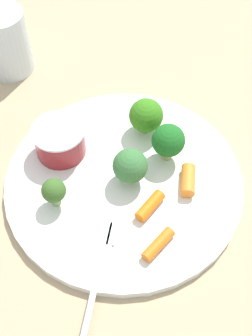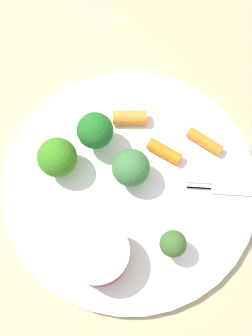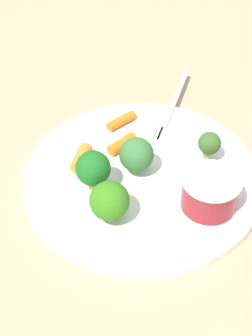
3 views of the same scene
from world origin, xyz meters
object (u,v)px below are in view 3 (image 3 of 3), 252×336
at_px(broccoli_floret_1, 93,169).
at_px(carrot_stick_0, 81,158).
at_px(carrot_stick_2, 122,144).
at_px(fork, 170,104).
at_px(broccoli_floret_0, 136,155).
at_px(broccoli_floret_3, 209,144).
at_px(sauce_cup, 210,192).
at_px(plate, 142,177).
at_px(broccoli_floret_2, 110,201).
at_px(carrot_stick_1, 121,121).

relative_size(broccoli_floret_1, carrot_stick_0, 1.33).
xyz_separation_m(carrot_stick_2, fork, (0.11, -0.04, -0.01)).
xyz_separation_m(broccoli_floret_0, broccoli_floret_3, (0.05, -0.08, -0.00)).
bearing_deg(sauce_cup, plate, 73.47).
distance_m(sauce_cup, broccoli_floret_3, 0.08).
height_order(plate, carrot_stick_2, carrot_stick_2).
xyz_separation_m(broccoli_floret_1, carrot_stick_0, (0.04, 0.03, -0.02)).
xyz_separation_m(broccoli_floret_2, fork, (0.23, -0.01, -0.03)).
relative_size(broccoli_floret_0, broccoli_floret_3, 1.21).
distance_m(sauce_cup, broccoli_floret_2, 0.11).
relative_size(broccoli_floret_1, broccoli_floret_2, 1.04).
bearing_deg(carrot_stick_2, broccoli_floret_0, -139.55).
distance_m(broccoli_floret_2, carrot_stick_1, 0.17).
height_order(carrot_stick_0, fork, carrot_stick_0).
bearing_deg(broccoli_floret_2, fork, -2.03).
xyz_separation_m(carrot_stick_0, carrot_stick_2, (0.04, -0.04, -0.00)).
relative_size(plate, broccoli_floret_2, 5.67).
bearing_deg(sauce_cup, broccoli_floret_1, 97.52).
bearing_deg(plate, sauce_cup, -106.53).
height_order(broccoli_floret_3, fork, broccoli_floret_3).
bearing_deg(carrot_stick_2, carrot_stick_1, 20.46).
height_order(broccoli_floret_1, fork, broccoli_floret_1).
relative_size(carrot_stick_1, carrot_stick_2, 1.06).
bearing_deg(broccoli_floret_2, broccoli_floret_0, -2.93).
bearing_deg(broccoli_floret_1, carrot_stick_2, -5.34).
height_order(carrot_stick_0, carrot_stick_1, carrot_stick_0).
xyz_separation_m(broccoli_floret_3, carrot_stick_0, (-0.06, 0.15, -0.02)).
height_order(sauce_cup, broccoli_floret_0, broccoli_floret_0).
relative_size(carrot_stick_1, fork, 0.25).
height_order(plate, sauce_cup, sauce_cup).
distance_m(plate, broccoli_floret_0, 0.04).
bearing_deg(carrot_stick_1, fork, -38.05).
xyz_separation_m(broccoli_floret_3, carrot_stick_1, (0.03, 0.13, -0.02)).
bearing_deg(broccoli_floret_1, fork, -12.41).
bearing_deg(broccoli_floret_2, broccoli_floret_3, -31.96).
xyz_separation_m(sauce_cup, carrot_stick_2, (0.06, 0.13, -0.01)).
xyz_separation_m(plate, broccoli_floret_0, (0.00, 0.01, 0.03)).
bearing_deg(sauce_cup, carrot_stick_1, 52.94).
xyz_separation_m(plate, broccoli_floret_1, (-0.04, 0.05, 0.04)).
bearing_deg(carrot_stick_0, broccoli_floret_1, -139.06).
bearing_deg(plate, carrot_stick_1, 34.28).
bearing_deg(plate, carrot_stick_2, 47.04).
bearing_deg(carrot_stick_0, carrot_stick_2, -41.64).
bearing_deg(broccoli_floret_0, carrot_stick_0, 96.06).
distance_m(broccoli_floret_0, broccoli_floret_2, 0.08).
xyz_separation_m(plate, carrot_stick_1, (0.08, 0.06, 0.01)).
xyz_separation_m(broccoli_floret_0, fork, (0.15, -0.00, -0.03)).
bearing_deg(sauce_cup, fork, 27.56).
height_order(broccoli_floret_1, carrot_stick_2, broccoli_floret_1).
distance_m(broccoli_floret_2, carrot_stick_2, 0.12).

